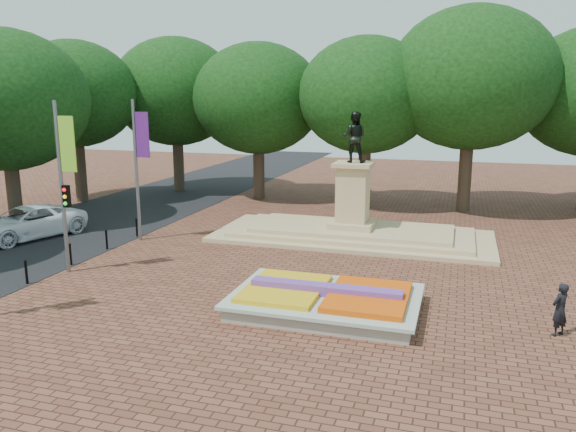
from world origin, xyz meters
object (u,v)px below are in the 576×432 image
Objects in this scene: monument at (352,221)px; van at (26,223)px; pedestrian at (560,309)px; flower_bed at (326,300)px.

monument reaches higher than van.
flower_bed is at bearing -43.94° from pedestrian.
van is at bearing -162.62° from monument.
monument is 2.37× the size of van.
flower_bed is 0.45× the size of monument.
flower_bed is 1.07× the size of van.
flower_bed is at bearing -84.13° from monument.
pedestrian reaches higher than van.
flower_bed is 7.25m from pedestrian.
monument reaches higher than pedestrian.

